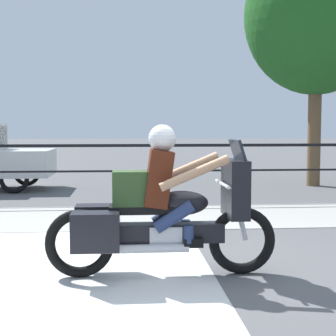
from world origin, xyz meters
name	(u,v)px	position (x,y,z in m)	size (l,w,h in m)	color
ground_plane	(197,271)	(0.00, 0.00, 0.00)	(120.00, 120.00, 0.00)	#565659
sidewalk_band	(171,216)	(0.00, 3.40, 0.01)	(44.00, 2.40, 0.01)	#A8A59E
crosswalk_band	(42,279)	(-1.65, -0.20, 0.00)	(3.61, 6.00, 0.01)	silver
fence_railing	(164,157)	(0.00, 4.98, 0.96)	(36.00, 0.05, 1.22)	black
motorcycle	(160,211)	(-0.42, -0.15, 0.70)	(2.45, 0.76, 1.60)	black
tree_behind_sign	(317,15)	(4.21, 7.81, 4.47)	(3.78, 3.78, 6.57)	brown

